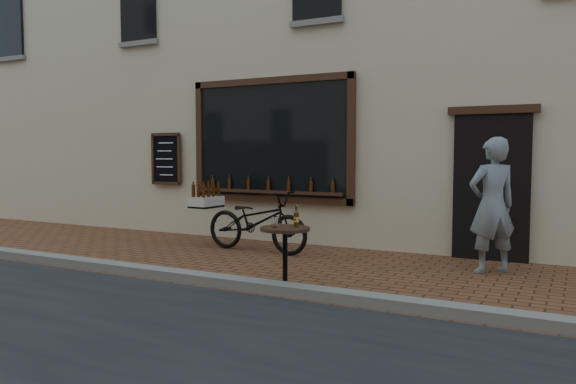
% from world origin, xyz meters
% --- Properties ---
extents(ground, '(90.00, 90.00, 0.00)m').
position_xyz_m(ground, '(0.00, 0.00, 0.00)').
color(ground, brown).
rests_on(ground, ground).
extents(kerb, '(90.00, 0.25, 0.12)m').
position_xyz_m(kerb, '(0.00, 0.20, 0.06)').
color(kerb, slate).
rests_on(kerb, ground).
extents(cargo_bicycle, '(2.24, 0.78, 1.08)m').
position_xyz_m(cargo_bicycle, '(-1.63, 2.44, 0.51)').
color(cargo_bicycle, black).
rests_on(cargo_bicycle, ground).
extents(bistro_table, '(0.59, 0.59, 1.01)m').
position_xyz_m(bistro_table, '(0.05, 0.35, 0.54)').
color(bistro_table, black).
rests_on(bistro_table, ground).
extents(pedestrian, '(0.80, 0.76, 1.83)m').
position_xyz_m(pedestrian, '(2.05, 2.51, 0.92)').
color(pedestrian, slate).
rests_on(pedestrian, ground).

